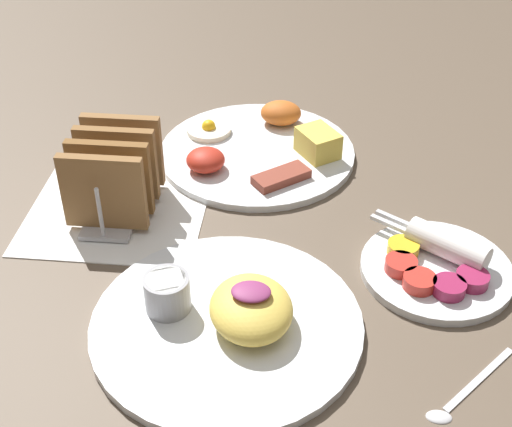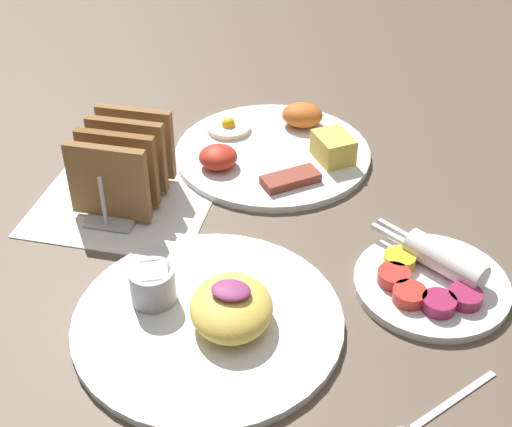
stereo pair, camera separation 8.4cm
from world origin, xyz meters
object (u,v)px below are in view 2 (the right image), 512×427
(plate_condiments, at_px, (432,280))
(plate_foreground, at_px, (210,314))
(toast_rack, at_px, (123,164))
(plate_breakfast, at_px, (275,149))

(plate_condiments, xyz_separation_m, plate_foreground, (-0.22, -0.11, 0.00))
(toast_rack, bearing_deg, plate_condiments, -12.79)
(plate_condiments, distance_m, plate_foreground, 0.25)
(plate_breakfast, height_order, plate_condiments, plate_breakfast)
(plate_breakfast, xyz_separation_m, toast_rack, (-0.17, -0.14, 0.04))
(plate_breakfast, relative_size, plate_condiments, 1.61)
(plate_condiments, relative_size, plate_foreground, 0.61)
(plate_breakfast, distance_m, plate_foreground, 0.34)
(plate_breakfast, xyz_separation_m, plate_condiments, (0.22, -0.23, 0.00))
(plate_breakfast, bearing_deg, plate_foreground, -89.98)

